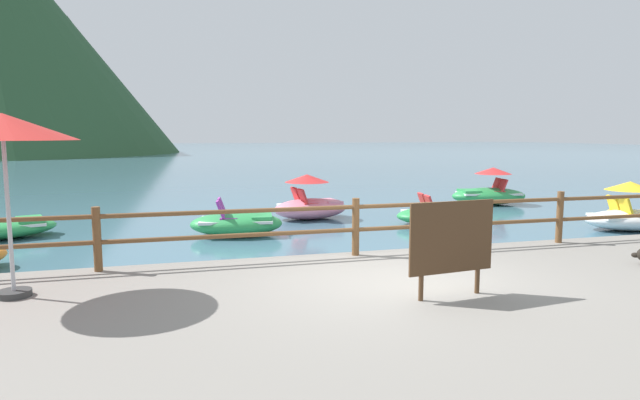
# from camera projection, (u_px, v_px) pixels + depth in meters

# --- Properties ---
(ground_plane) EXTENTS (200.00, 200.00, 0.00)m
(ground_plane) POSITION_uv_depth(u_px,v_px,m) (208.00, 162.00, 45.73)
(ground_plane) COLOR #477084
(promenade_dock) EXTENTS (28.00, 8.00, 0.40)m
(promenade_dock) POSITION_uv_depth(u_px,v_px,m) (479.00, 357.00, 5.31)
(promenade_dock) COLOR gray
(promenade_dock) RESTS_ON ground
(dock_railing) EXTENTS (23.92, 0.12, 0.95)m
(dock_railing) POSITION_uv_depth(u_px,v_px,m) (356.00, 221.00, 8.81)
(dock_railing) COLOR brown
(dock_railing) RESTS_ON promenade_dock
(sign_board) EXTENTS (1.18, 0.18, 1.19)m
(sign_board) POSITION_uv_depth(u_px,v_px,m) (451.00, 239.00, 6.51)
(sign_board) COLOR silver
(sign_board) RESTS_ON promenade_dock
(beach_umbrella) EXTENTS (1.70, 1.70, 2.24)m
(beach_umbrella) POSITION_uv_depth(u_px,v_px,m) (2.00, 129.00, 6.36)
(beach_umbrella) COLOR #B2B2B7
(beach_umbrella) RESTS_ON promenade_dock
(pedal_boat_0) EXTENTS (2.31, 1.61, 1.27)m
(pedal_boat_0) POSITION_uv_depth(u_px,v_px,m) (310.00, 203.00, 15.21)
(pedal_boat_0) COLOR pink
(pedal_boat_0) RESTS_ON ground
(pedal_boat_1) EXTENTS (2.34, 1.61, 0.87)m
(pedal_boat_1) POSITION_uv_depth(u_px,v_px,m) (237.00, 223.00, 12.74)
(pedal_boat_1) COLOR green
(pedal_boat_1) RESTS_ON ground
(pedal_boat_2) EXTENTS (2.42, 1.63, 0.82)m
(pedal_boat_2) POSITION_uv_depth(u_px,v_px,m) (439.00, 215.00, 14.27)
(pedal_boat_2) COLOR green
(pedal_boat_2) RESTS_ON ground
(pedal_boat_4) EXTENTS (2.58, 1.68, 1.23)m
(pedal_boat_4) POSITION_uv_depth(u_px,v_px,m) (632.00, 214.00, 13.39)
(pedal_boat_4) COLOR white
(pedal_boat_4) RESTS_ON ground
(pedal_boat_6) EXTENTS (2.73, 1.73, 1.27)m
(pedal_boat_6) POSITION_uv_depth(u_px,v_px,m) (489.00, 192.00, 18.30)
(pedal_boat_6) COLOR green
(pedal_boat_6) RESTS_ON ground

